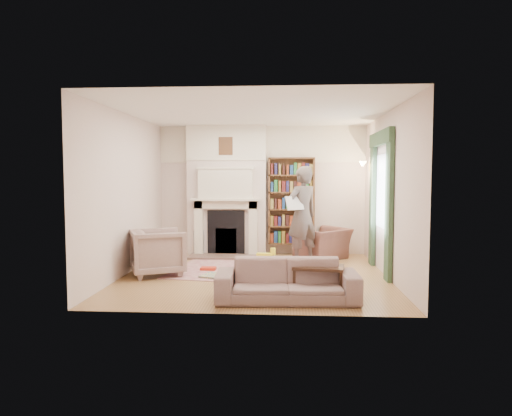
# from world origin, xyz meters

# --- Properties ---
(floor) EXTENTS (4.50, 4.50, 0.00)m
(floor) POSITION_xyz_m (0.00, 0.00, 0.00)
(floor) COLOR brown
(floor) RESTS_ON ground
(ceiling) EXTENTS (4.50, 4.50, 0.00)m
(ceiling) POSITION_xyz_m (0.00, 0.00, 2.80)
(ceiling) COLOR white
(ceiling) RESTS_ON wall_back
(wall_back) EXTENTS (4.50, 0.00, 4.50)m
(wall_back) POSITION_xyz_m (0.00, 2.25, 1.40)
(wall_back) COLOR #F4DED3
(wall_back) RESTS_ON floor
(wall_front) EXTENTS (4.50, 0.00, 4.50)m
(wall_front) POSITION_xyz_m (0.00, -2.25, 1.40)
(wall_front) COLOR #F4DED3
(wall_front) RESTS_ON floor
(wall_left) EXTENTS (0.00, 4.50, 4.50)m
(wall_left) POSITION_xyz_m (-2.25, 0.00, 1.40)
(wall_left) COLOR #F4DED3
(wall_left) RESTS_ON floor
(wall_right) EXTENTS (0.00, 4.50, 4.50)m
(wall_right) POSITION_xyz_m (2.25, 0.00, 1.40)
(wall_right) COLOR #F4DED3
(wall_right) RESTS_ON floor
(fireplace) EXTENTS (1.70, 0.58, 2.80)m
(fireplace) POSITION_xyz_m (-0.75, 2.05, 1.39)
(fireplace) COLOR #F4DED3
(fireplace) RESTS_ON floor
(bookcase) EXTENTS (1.00, 0.24, 1.85)m
(bookcase) POSITION_xyz_m (0.65, 2.12, 1.18)
(bookcase) COLOR brown
(bookcase) RESTS_ON floor
(window) EXTENTS (0.02, 0.90, 1.30)m
(window) POSITION_xyz_m (2.23, 0.40, 1.45)
(window) COLOR silver
(window) RESTS_ON wall_right
(curtain_left) EXTENTS (0.07, 0.32, 2.40)m
(curtain_left) POSITION_xyz_m (2.20, -0.30, 1.20)
(curtain_left) COLOR #2C442C
(curtain_left) RESTS_ON floor
(curtain_right) EXTENTS (0.07, 0.32, 2.40)m
(curtain_right) POSITION_xyz_m (2.20, 1.10, 1.20)
(curtain_right) COLOR #2C442C
(curtain_right) RESTS_ON floor
(pelmet) EXTENTS (0.09, 1.70, 0.24)m
(pelmet) POSITION_xyz_m (2.19, 0.40, 2.38)
(pelmet) COLOR #2C442C
(pelmet) RESTS_ON wall_right
(wall_sconce) EXTENTS (0.20, 0.24, 0.24)m
(wall_sconce) POSITION_xyz_m (2.03, 1.50, 1.90)
(wall_sconce) COLOR gold
(wall_sconce) RESTS_ON wall_right
(rug) EXTENTS (2.80, 2.29, 0.01)m
(rug) POSITION_xyz_m (-0.21, 0.37, 0.01)
(rug) COLOR #CAAF98
(rug) RESTS_ON floor
(armchair_reading) EXTENTS (1.30, 1.29, 0.64)m
(armchair_reading) POSITION_xyz_m (1.29, 1.63, 0.32)
(armchair_reading) COLOR #54332D
(armchair_reading) RESTS_ON floor
(armchair_left) EXTENTS (1.15, 1.14, 0.80)m
(armchair_left) POSITION_xyz_m (-1.69, -0.09, 0.40)
(armchair_left) COLOR #BDB29C
(armchair_left) RESTS_ON floor
(sofa) EXTENTS (1.97, 0.84, 0.57)m
(sofa) POSITION_xyz_m (0.55, -1.60, 0.28)
(sofa) COLOR gray
(sofa) RESTS_ON floor
(man_reading) EXTENTS (0.83, 0.78, 1.91)m
(man_reading) POSITION_xyz_m (0.84, 1.03, 0.95)
(man_reading) COLOR #4F453F
(man_reading) RESTS_ON floor
(newspaper) EXTENTS (0.37, 0.32, 0.26)m
(newspaper) POSITION_xyz_m (0.69, 0.83, 1.21)
(newspaper) COLOR beige
(newspaper) RESTS_ON man_reading
(coffee_table) EXTENTS (0.76, 0.56, 0.45)m
(coffee_table) POSITION_xyz_m (0.99, -1.38, 0.23)
(coffee_table) COLOR black
(coffee_table) RESTS_ON floor
(paraffin_heater) EXTENTS (0.27, 0.27, 0.55)m
(paraffin_heater) POSITION_xyz_m (-1.35, 1.90, 0.28)
(paraffin_heater) COLOR #B2B4BA
(paraffin_heater) RESTS_ON floor
(rocking_horse) EXTENTS (0.48, 0.26, 0.40)m
(rocking_horse) POSITION_xyz_m (0.14, 0.48, 0.20)
(rocking_horse) COLOR #FFF52A
(rocking_horse) RESTS_ON rug
(board_game) EXTENTS (0.50, 0.50, 0.03)m
(board_game) POSITION_xyz_m (-0.68, -0.22, 0.03)
(board_game) COLOR #E3BE50
(board_game) RESTS_ON rug
(game_box_lid) EXTENTS (0.28, 0.19, 0.05)m
(game_box_lid) POSITION_xyz_m (-0.88, 0.32, 0.04)
(game_box_lid) COLOR red
(game_box_lid) RESTS_ON rug
(comic_annuals) EXTENTS (0.54, 0.76, 0.02)m
(comic_annuals) POSITION_xyz_m (0.22, -0.37, 0.02)
(comic_annuals) COLOR red
(comic_annuals) RESTS_ON rug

